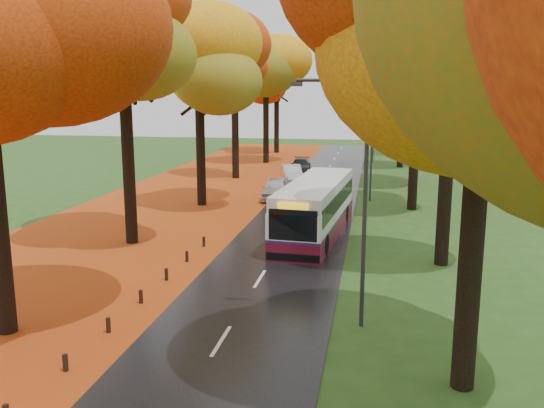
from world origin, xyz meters
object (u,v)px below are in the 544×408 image
(streetlamp_mid, at_px, (368,133))
(car_dark, at_px, (300,166))
(streetlamp_near, at_px, (357,184))
(streetlamp_far, at_px, (372,118))
(car_silver, at_px, (292,173))
(bus, at_px, (316,207))
(car_white, at_px, (276,189))

(streetlamp_mid, bearing_deg, car_dark, 116.25)
(streetlamp_near, distance_m, streetlamp_far, 44.00)
(car_silver, xyz_separation_m, car_dark, (0.00, 5.67, -0.07))
(car_silver, relative_size, car_dark, 0.98)
(bus, bearing_deg, car_silver, 107.20)
(car_silver, bearing_deg, bus, -93.36)
(car_silver, bearing_deg, streetlamp_mid, -64.16)
(car_white, bearing_deg, bus, -72.46)
(streetlamp_far, relative_size, bus, 0.72)
(streetlamp_mid, distance_m, streetlamp_far, 22.00)
(car_dark, bearing_deg, streetlamp_mid, -67.65)
(car_silver, height_order, car_dark, car_silver)
(streetlamp_far, distance_m, car_dark, 11.88)
(bus, height_order, car_dark, bus)
(streetlamp_near, bearing_deg, streetlamp_mid, 90.00)
(bus, bearing_deg, streetlamp_near, -73.22)
(streetlamp_near, height_order, car_silver, streetlamp_near)
(bus, xyz_separation_m, car_white, (-3.82, 9.57, -0.76))
(streetlamp_near, distance_m, car_white, 22.52)
(car_dark, bearing_deg, bus, -84.50)
(streetlamp_far, bearing_deg, streetlamp_near, -90.00)
(streetlamp_far, xyz_separation_m, car_silver, (-6.30, -14.90, -3.97))
(streetlamp_far, xyz_separation_m, car_dark, (-6.30, -9.23, -4.04))
(streetlamp_mid, height_order, bus, streetlamp_mid)
(streetlamp_far, bearing_deg, streetlamp_mid, -90.00)
(streetlamp_far, distance_m, car_white, 23.92)
(streetlamp_near, bearing_deg, car_dark, 100.27)
(streetlamp_mid, height_order, car_silver, streetlamp_mid)
(streetlamp_near, relative_size, car_white, 1.82)
(streetlamp_near, relative_size, streetlamp_far, 1.00)
(streetlamp_far, bearing_deg, car_silver, -112.91)
(streetlamp_mid, xyz_separation_m, bus, (-2.48, -10.32, -3.17))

